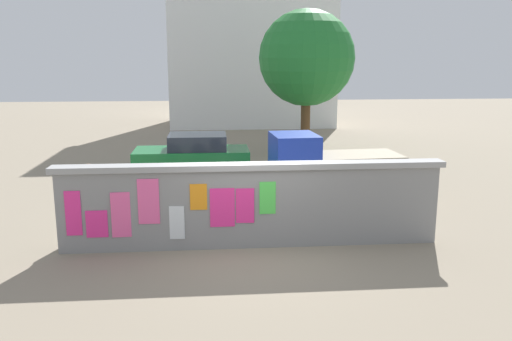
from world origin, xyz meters
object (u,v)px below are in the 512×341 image
motorcycle (248,209)px  tree_roadside (307,58)px  bicycle_near (174,198)px  auto_rickshaw_truck (329,167)px  person_walking (90,192)px  car_parked (193,154)px

motorcycle → tree_roadside: tree_roadside is taller
bicycle_near → motorcycle: bearing=-39.8°
auto_rickshaw_truck → person_walking: bearing=-156.5°
auto_rickshaw_truck → tree_roadside: (0.69, 7.58, 2.95)m
motorcycle → person_walking: bearing=-178.0°
car_parked → bicycle_near: car_parked is taller
auto_rickshaw_truck → motorcycle: (-2.43, -2.48, -0.44)m
bicycle_near → tree_roadside: bearing=59.9°
auto_rickshaw_truck → motorcycle: bearing=-134.5°
car_parked → tree_roadside: tree_roadside is taller
bicycle_near → person_walking: bearing=-136.2°
auto_rickshaw_truck → motorcycle: size_ratio=1.95×
auto_rickshaw_truck → tree_roadside: 8.16m
motorcycle → tree_roadside: bearing=72.7°
auto_rickshaw_truck → motorcycle: 3.50m
bicycle_near → tree_roadside: 10.46m
person_walking → tree_roadside: (6.66, 10.17, 2.87)m
car_parked → tree_roadside: bearing=43.3°
bicycle_near → person_walking: (-1.71, -1.64, 0.62)m
motorcycle → bicycle_near: size_ratio=1.12×
auto_rickshaw_truck → bicycle_near: (-4.26, -0.96, -0.54)m
bicycle_near → person_walking: person_walking is taller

